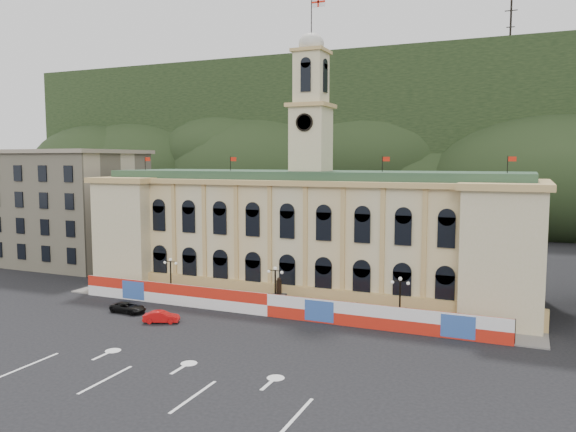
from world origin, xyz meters
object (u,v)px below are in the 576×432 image
at_px(statue, 279,299).
at_px(red_sedan, 161,317).
at_px(black_suv, 128,307).
at_px(lamp_center, 275,285).

distance_m(statue, red_sedan, 13.31).
relative_size(red_sedan, black_suv, 0.92).
xyz_separation_m(statue, red_sedan, (-9.22, -9.59, -0.57)).
distance_m(red_sedan, black_suv, 6.02).
xyz_separation_m(red_sedan, black_suv, (-5.75, 1.77, -0.03)).
bearing_deg(statue, red_sedan, -133.88).
relative_size(lamp_center, black_suv, 1.20).
relative_size(statue, red_sedan, 0.94).
height_order(statue, lamp_center, lamp_center).
xyz_separation_m(lamp_center, red_sedan, (-9.22, -8.59, -2.46)).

